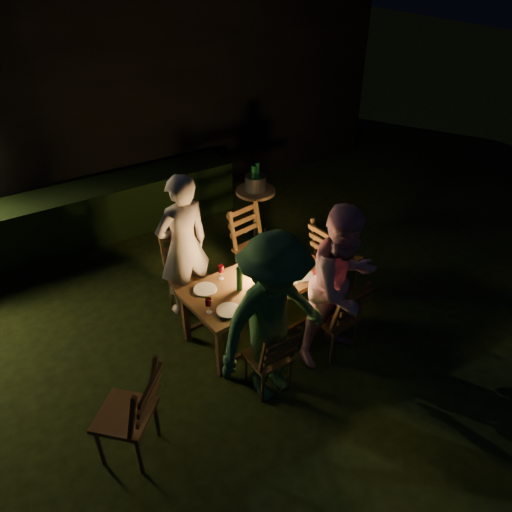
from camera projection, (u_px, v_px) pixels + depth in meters
garden_envelope at (71, 88)px, 8.66m from camera, size 40.00×40.00×3.20m
dining_table at (258, 286)px, 5.54m from camera, size 1.72×0.96×0.69m
chair_near_left at (269, 367)px, 5.00m from camera, size 0.40×0.44×0.90m
chair_near_right at (334, 328)px, 5.43m from camera, size 0.50×0.53×1.00m
chair_far_left at (190, 289)px, 5.99m from camera, size 0.48×0.51×1.04m
chair_far_right at (255, 260)px, 6.49m from camera, size 0.54×0.57×1.06m
chair_end at (335, 268)px, 6.32m from camera, size 0.57×0.53×1.08m
chair_spare at (130, 427)px, 4.35m from camera, size 0.69×0.69×1.06m
person_house_side at (183, 246)px, 5.70m from camera, size 0.69×0.48×1.79m
person_opp_right at (342, 286)px, 5.06m from camera, size 0.94×0.76×1.82m
person_opp_left at (274, 321)px, 4.60m from camera, size 1.25×0.78×1.84m
lantern at (259, 266)px, 5.47m from camera, size 0.16×0.16×0.35m
plate_far_left at (205, 289)px, 5.36m from camera, size 0.25×0.25×0.01m
plate_near_left at (228, 310)px, 5.07m from camera, size 0.25×0.25×0.01m
plate_far_right at (277, 258)px, 5.86m from camera, size 0.25×0.25×0.01m
plate_near_right at (302, 275)px, 5.57m from camera, size 0.25×0.25×0.01m
wineglass_a at (221, 272)px, 5.48m from camera, size 0.06×0.06×0.18m
wineglass_b at (209, 306)px, 5.01m from camera, size 0.06×0.06×0.18m
wineglass_c at (296, 277)px, 5.41m from camera, size 0.06×0.06×0.18m
wineglass_d at (290, 249)px, 5.88m from camera, size 0.06×0.06×0.18m
wineglass_e at (268, 291)px, 5.20m from camera, size 0.06×0.06×0.18m
bottle_table at (239, 279)px, 5.29m from camera, size 0.07×0.07×0.28m
napkin_left at (265, 300)px, 5.21m from camera, size 0.18×0.14×0.01m
napkin_right at (313, 275)px, 5.57m from camera, size 0.18×0.14×0.01m
phone at (227, 317)px, 4.99m from camera, size 0.14×0.07×0.01m
side_table at (256, 195)px, 7.22m from camera, size 0.57×0.57×0.77m
ice_bucket at (256, 183)px, 7.11m from camera, size 0.30×0.30×0.22m
bottle_bucket_a at (254, 182)px, 7.03m from camera, size 0.07×0.07×0.32m
bottle_bucket_b at (257, 178)px, 7.13m from camera, size 0.07×0.07×0.32m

